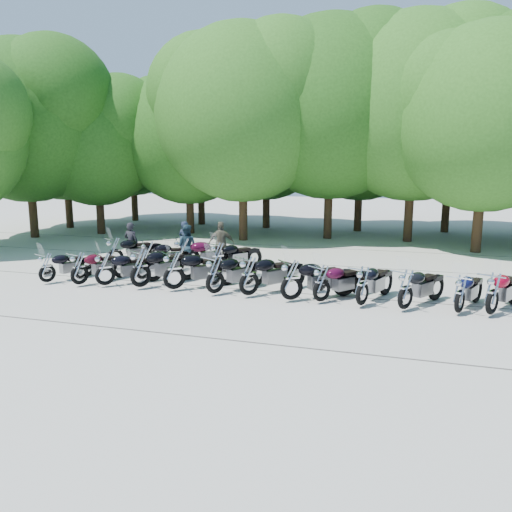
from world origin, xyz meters
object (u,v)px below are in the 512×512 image
(motorcycle_3, at_px, (140,267))
(motorcycle_14, at_px, (149,254))
(motorcycle_8, at_px, (322,282))
(rider_1, at_px, (186,246))
(motorcycle_1, at_px, (79,267))
(motorcycle_4, at_px, (174,269))
(motorcycle_15, at_px, (184,253))
(motorcycle_10, at_px, (406,288))
(rider_2, at_px, (221,244))
(motorcycle_9, at_px, (363,285))
(motorcycle_16, at_px, (218,257))
(motorcycle_11, at_px, (460,293))
(motorcycle_12, at_px, (493,292))
(motorcycle_0, at_px, (47,267))
(rider_0, at_px, (131,243))
(motorcycle_6, at_px, (249,275))
(motorcycle_7, at_px, (292,279))
(rider_3, at_px, (185,241))
(motorcycle_2, at_px, (105,268))
(motorcycle_5, at_px, (215,274))
(motorcycle_13, at_px, (115,251))

(motorcycle_3, height_order, motorcycle_14, motorcycle_3)
(motorcycle_8, relative_size, rider_1, 1.33)
(rider_1, bearing_deg, motorcycle_1, 59.07)
(motorcycle_4, distance_m, motorcycle_15, 2.71)
(motorcycle_10, bearing_deg, rider_2, -1.09)
(motorcycle_9, height_order, motorcycle_16, motorcycle_9)
(motorcycle_11, xyz_separation_m, motorcycle_12, (0.79, 0.06, 0.06))
(motorcycle_0, bearing_deg, rider_0, -81.39)
(motorcycle_6, xyz_separation_m, rider_1, (-3.58, 3.44, 0.13))
(motorcycle_7, xyz_separation_m, rider_1, (-4.90, 3.58, 0.14))
(motorcycle_1, xyz_separation_m, motorcycle_10, (10.17, 0.10, 0.02))
(motorcycle_1, height_order, rider_3, rider_3)
(motorcycle_0, distance_m, motorcycle_11, 12.78)
(motorcycle_1, xyz_separation_m, rider_2, (3.25, 4.49, 0.23))
(motorcycle_0, xyz_separation_m, rider_0, (0.99, 3.72, 0.25))
(motorcycle_0, distance_m, motorcycle_10, 11.40)
(motorcycle_14, bearing_deg, motorcycle_2, 147.82)
(motorcycle_7, bearing_deg, motorcycle_15, 20.50)
(motorcycle_8, relative_size, rider_0, 1.33)
(motorcycle_9, bearing_deg, rider_3, -11.62)
(motorcycle_3, distance_m, motorcycle_6, 3.60)
(motorcycle_7, distance_m, motorcycle_15, 5.38)
(motorcycle_12, bearing_deg, motorcycle_3, 28.59)
(motorcycle_12, height_order, rider_0, rider_0)
(motorcycle_5, xyz_separation_m, motorcycle_15, (-2.25, 2.66, 0.04))
(motorcycle_7, bearing_deg, motorcycle_0, 52.08)
(motorcycle_5, relative_size, motorcycle_14, 1.11)
(motorcycle_3, relative_size, motorcycle_4, 1.03)
(rider_1, bearing_deg, motorcycle_3, 88.59)
(motorcycle_9, relative_size, motorcycle_10, 1.01)
(motorcycle_2, bearing_deg, motorcycle_16, -91.84)
(motorcycle_11, height_order, motorcycle_15, motorcycle_15)
(motorcycle_0, distance_m, motorcycle_2, 2.10)
(motorcycle_7, height_order, rider_2, rider_2)
(rider_0, xyz_separation_m, rider_2, (3.50, 0.79, 0.03))
(motorcycle_2, relative_size, rider_2, 1.30)
(motorcycle_5, distance_m, motorcycle_9, 4.38)
(motorcycle_16, bearing_deg, motorcycle_4, 114.45)
(motorcycle_2, xyz_separation_m, motorcycle_16, (2.83, 2.84, 0.01))
(motorcycle_0, height_order, motorcycle_5, motorcycle_5)
(motorcycle_6, xyz_separation_m, rider_3, (-4.15, 4.60, 0.12))
(motorcycle_9, xyz_separation_m, motorcycle_13, (-9.50, 2.72, 0.01))
(motorcycle_0, xyz_separation_m, motorcycle_15, (3.62, 2.88, 0.13))
(motorcycle_0, xyz_separation_m, motorcycle_12, (13.57, 0.26, 0.08))
(motorcycle_1, distance_m, motorcycle_3, 2.11)
(motorcycle_9, bearing_deg, rider_0, -0.39)
(motorcycle_9, height_order, rider_3, rider_3)
(motorcycle_7, relative_size, motorcycle_10, 1.08)
(motorcycle_10, height_order, motorcycle_11, motorcycle_10)
(motorcycle_2, xyz_separation_m, rider_1, (1.26, 3.56, 0.20))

